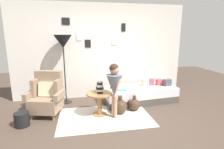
% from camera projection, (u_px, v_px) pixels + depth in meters
% --- Properties ---
extents(ground_plane, '(12.00, 12.00, 0.00)m').
position_uv_depth(ground_plane, '(113.00, 129.00, 3.39)').
color(ground_plane, '#4C3D33').
extents(gallery_wall, '(4.80, 0.12, 2.60)m').
position_uv_depth(gallery_wall, '(100.00, 52.00, 4.98)').
color(gallery_wall, silver).
rests_on(gallery_wall, ground).
extents(rug, '(1.97, 1.24, 0.01)m').
position_uv_depth(rug, '(105.00, 117.00, 3.86)').
color(rug, silver).
rests_on(rug, ground).
extents(armchair, '(0.85, 0.73, 0.97)m').
position_uv_depth(armchair, '(47.00, 96.00, 3.93)').
color(armchair, '#9E7042').
rests_on(armchair, ground).
extents(daybed, '(1.97, 0.98, 0.40)m').
position_uv_depth(daybed, '(140.00, 94.00, 4.75)').
color(daybed, '#4C4742').
rests_on(daybed, ground).
extents(pillow_head, '(0.23, 0.16, 0.18)m').
position_uv_depth(pillow_head, '(167.00, 83.00, 4.82)').
color(pillow_head, '#474C56').
rests_on(pillow_head, daybed).
extents(pillow_mid, '(0.17, 0.13, 0.16)m').
position_uv_depth(pillow_mid, '(159.00, 82.00, 4.89)').
color(pillow_mid, '#D64C56').
rests_on(pillow_mid, daybed).
extents(pillow_back, '(0.18, 0.12, 0.17)m').
position_uv_depth(pillow_back, '(150.00, 82.00, 4.89)').
color(pillow_back, '#D64C56').
rests_on(pillow_back, daybed).
extents(pillow_extra, '(0.19, 0.15, 0.19)m').
position_uv_depth(pillow_extra, '(145.00, 82.00, 4.81)').
color(pillow_extra, beige).
rests_on(pillow_extra, daybed).
extents(side_table, '(0.59, 0.59, 0.52)m').
position_uv_depth(side_table, '(99.00, 99.00, 3.90)').
color(side_table, '#9E7042').
rests_on(side_table, ground).
extents(vase_striped, '(0.17, 0.17, 0.30)m').
position_uv_depth(vase_striped, '(100.00, 88.00, 3.82)').
color(vase_striped, black).
rests_on(vase_striped, side_table).
extents(floor_lamp, '(0.45, 0.45, 1.76)m').
position_uv_depth(floor_lamp, '(63.00, 44.00, 4.38)').
color(floor_lamp, black).
rests_on(floor_lamp, ground).
extents(person_child, '(0.34, 0.34, 1.19)m').
position_uv_depth(person_child, '(114.00, 84.00, 3.69)').
color(person_child, tan).
rests_on(person_child, ground).
extents(book_on_daybed, '(0.23, 0.17, 0.03)m').
position_uv_depth(book_on_daybed, '(122.00, 90.00, 4.42)').
color(book_on_daybed, '#4EB292').
rests_on(book_on_daybed, daybed).
extents(demijohn_near, '(0.33, 0.33, 0.42)m').
position_uv_depth(demijohn_near, '(120.00, 106.00, 4.02)').
color(demijohn_near, '#473323').
rests_on(demijohn_near, ground).
extents(demijohn_far, '(0.28, 0.28, 0.37)m').
position_uv_depth(demijohn_far, '(134.00, 105.00, 4.18)').
color(demijohn_far, '#473323').
rests_on(demijohn_far, ground).
extents(magazine_basket, '(0.28, 0.28, 0.28)m').
position_uv_depth(magazine_basket, '(22.00, 119.00, 3.46)').
color(magazine_basket, black).
rests_on(magazine_basket, ground).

